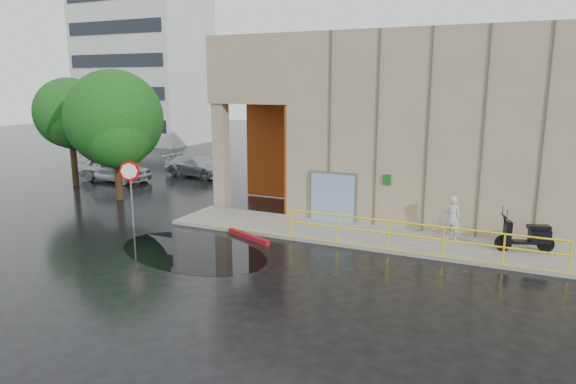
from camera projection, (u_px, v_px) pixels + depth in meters
name	position (u px, v px, depth m)	size (l,w,h in m)	color
ground	(265.00, 267.00, 16.85)	(120.00, 120.00, 0.00)	black
sidewalk	(415.00, 242.00, 19.20)	(20.00, 3.00, 0.15)	gray
building	(471.00, 121.00, 23.65)	(20.00, 10.17, 8.00)	gray
guardrail	(415.00, 237.00, 17.77)	(9.56, 0.06, 1.03)	yellow
distant_building	(144.00, 67.00, 51.62)	(12.00, 8.08, 15.00)	beige
person	(452.00, 218.00, 19.08)	(0.61, 0.40, 1.68)	#B7B7BC
scooter	(527.00, 227.00, 17.73)	(2.04, 1.22, 1.54)	black
stop_sign	(130.00, 180.00, 21.00)	(0.74, 0.48, 2.82)	slate
red_curb	(248.00, 236.00, 19.88)	(2.40, 0.18, 0.18)	maroon
puddle	(192.00, 251.00, 18.38)	(6.24, 3.84, 0.01)	black
car_a	(114.00, 168.00, 31.48)	(1.93, 4.80, 1.64)	silver
car_b	(101.00, 161.00, 35.08)	(1.43, 4.10, 1.35)	silver
car_c	(197.00, 166.00, 33.24)	(1.90, 4.68, 1.36)	#B0B3B8
tree_near	(115.00, 122.00, 25.70)	(4.89, 4.89, 6.62)	black
tree_far	(71.00, 116.00, 29.21)	(4.00, 4.00, 6.25)	black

